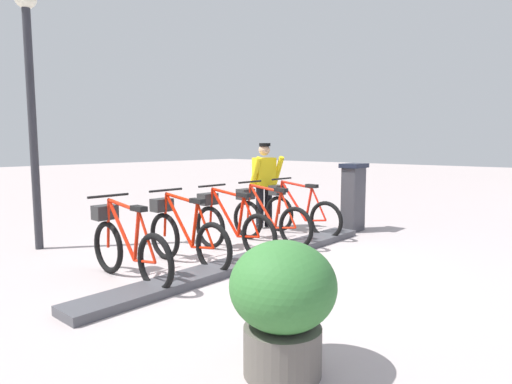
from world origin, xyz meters
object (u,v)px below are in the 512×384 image
bike_docked_3 (184,234)px  bike_docked_4 (127,246)px  bike_docked_0 (298,211)px  worker_near_rack (264,182)px  bike_docked_2 (230,225)px  lamp_post (30,81)px  bike_docked_1 (267,218)px  payment_kiosk (353,196)px  planter_bush (283,301)px

bike_docked_3 → bike_docked_4: 0.88m
bike_docked_0 → bike_docked_4: same height
bike_docked_4 → worker_near_rack: 3.73m
bike_docked_2 → worker_near_rack: worker_near_rack is taller
bike_docked_2 → lamp_post: bearing=36.3°
bike_docked_1 → bike_docked_2: same height
payment_kiosk → bike_docked_4: size_ratio=0.74×
bike_docked_1 → worker_near_rack: bearing=-47.9°
bike_docked_0 → planter_bush: bearing=124.4°
worker_near_rack → payment_kiosk: bearing=-148.2°
planter_bush → payment_kiosk: bearing=-66.6°
bike_docked_2 → worker_near_rack: 2.09m
bike_docked_3 → lamp_post: bearing=20.6°
payment_kiosk → bike_docked_2: 2.80m
payment_kiosk → worker_near_rack: (1.44, 0.89, 0.24)m
lamp_post → bike_docked_3: bearing=-159.4°
bike_docked_4 → payment_kiosk: bearing=-97.3°
worker_near_rack → lamp_post: lamp_post is taller
lamp_post → bike_docked_4: bearing=-179.1°
payment_kiosk → bike_docked_3: (0.57, 3.61, -0.24)m
bike_docked_2 → bike_docked_4: size_ratio=1.00×
bike_docked_1 → lamp_post: 4.22m
worker_near_rack → bike_docked_1: bearing=132.1°
payment_kiosk → lamp_post: lamp_post is taller
payment_kiosk → lamp_post: (3.01, 4.53, 1.92)m
bike_docked_0 → bike_docked_3: (0.00, 2.64, 0.00)m
payment_kiosk → bike_docked_0: payment_kiosk is taller
payment_kiosk → planter_bush: bearing=113.4°
payment_kiosk → bike_docked_3: payment_kiosk is taller
bike_docked_4 → worker_near_rack: worker_near_rack is taller
bike_docked_3 → payment_kiosk: bearing=-99.0°
worker_near_rack → bike_docked_0: bearing=174.7°
bike_docked_1 → lamp_post: (2.44, 2.67, 2.16)m
bike_docked_0 → lamp_post: lamp_post is taller
planter_bush → bike_docked_4: bearing=-9.3°
bike_docked_2 → bike_docked_3: (0.00, 0.88, 0.00)m
payment_kiosk → bike_docked_3: 3.66m
bike_docked_1 → planter_bush: bike_docked_1 is taller
bike_docked_3 → planter_bush: size_ratio=1.77×
bike_docked_0 → planter_bush: size_ratio=1.77×
bike_docked_0 → lamp_post: 4.82m
payment_kiosk → bike_docked_0: (0.57, 0.97, -0.24)m
payment_kiosk → worker_near_rack: size_ratio=0.77×
bike_docked_3 → lamp_post: size_ratio=0.44×
payment_kiosk → bike_docked_2: (0.57, 2.73, -0.24)m
bike_docked_1 → bike_docked_4: (0.00, 2.64, 0.00)m
bike_docked_0 → bike_docked_2: same height
bike_docked_1 → lamp_post: lamp_post is taller
lamp_post → planter_bush: lamp_post is taller
bike_docked_0 → bike_docked_4: (0.00, 3.52, 0.00)m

